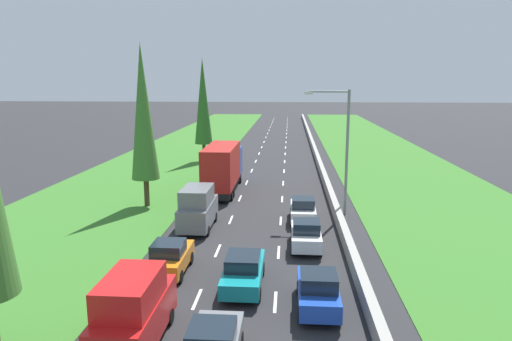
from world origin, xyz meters
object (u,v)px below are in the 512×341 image
Objects in this scene: blue_hatchback_right_lane at (318,290)px; grey_van_left_lane at (198,208)px; white_hatchback_right_lane_fourth at (303,210)px; white_hatchback_right_lane at (306,234)px; poplar_tree_second at (143,113)px; teal_sedan_centre_lane at (243,271)px; orange_hatchback_left_lane at (170,257)px; red_box_truck_left_lane at (223,167)px; street_light_mast at (342,143)px; poplar_tree_third at (203,102)px; red_van_left_lane at (134,310)px.

grey_van_left_lane reaches higher than blue_hatchback_right_lane.
white_hatchback_right_lane is at bearing -89.59° from white_hatchback_right_lane_fourth.
poplar_tree_second reaches higher than white_hatchback_right_lane_fourth.
poplar_tree_second reaches higher than teal_sedan_centre_lane.
poplar_tree_second is (-5.03, 12.34, 6.41)m from orange_hatchback_left_lane.
red_box_truck_left_lane is 1.04× the size of street_light_mast.
blue_hatchback_right_lane reaches higher than teal_sedan_centre_lane.
orange_hatchback_left_lane is 0.80× the size of grey_van_left_lane.
white_hatchback_right_lane and white_hatchback_right_lane_fourth have the same top height.
white_hatchback_right_lane is 31.35m from poplar_tree_third.
white_hatchback_right_lane_fourth is 5.55m from street_light_mast.
red_box_truck_left_lane is at bearing 89.40° from orange_hatchback_left_lane.
poplar_tree_third reaches higher than white_hatchback_right_lane.
red_box_truck_left_lane is at bearing 88.99° from grey_van_left_lane.
teal_sedan_centre_lane is 17.53m from poplar_tree_second.
teal_sedan_centre_lane is 0.36× the size of poplar_tree_second.
white_hatchback_right_lane is 0.43× the size of street_light_mast.
grey_van_left_lane is (0.00, 7.22, 0.56)m from orange_hatchback_left_lane.
red_van_left_lane is 7.63m from blue_hatchback_right_lane.
orange_hatchback_left_lane is at bearing -67.82° from poplar_tree_second.
white_hatchback_right_lane is 0.31× the size of poplar_tree_second.
poplar_tree_third is (-8.15, 33.93, 6.36)m from teal_sedan_centre_lane.
white_hatchback_right_lane_fourth is at bearing 73.76° from teal_sedan_centre_lane.
white_hatchback_right_lane_fourth is at bearing -50.96° from red_box_truck_left_lane.
white_hatchback_right_lane_fourth is 0.32× the size of poplar_tree_third.
poplar_tree_second is 20.28m from poplar_tree_third.
white_hatchback_right_lane is 1.00× the size of white_hatchback_right_lane_fourth.
blue_hatchback_right_lane is at bearing 25.65° from red_van_left_lane.
teal_sedan_centre_lane is 0.37× the size of poplar_tree_third.
poplar_tree_third is at bearing 115.68° from white_hatchback_right_lane_fourth.
red_box_truck_left_lane is at bearing 129.04° from white_hatchback_right_lane_fourth.
poplar_tree_second is at bearing 175.58° from street_light_mast.
orange_hatchback_left_lane is 7.24m from grey_van_left_lane.
red_van_left_lane is 0.40× the size of poplar_tree_third.
red_van_left_lane is 1.26× the size of white_hatchback_right_lane.
orange_hatchback_left_lane is at bearing 155.99° from blue_hatchback_right_lane.
poplar_tree_second is at bearing 112.18° from orange_hatchback_left_lane.
poplar_tree_second is at bearing -92.09° from poplar_tree_third.
poplar_tree_third is (-11.27, 28.56, 6.34)m from white_hatchback_right_lane.
blue_hatchback_right_lane is 7.28m from white_hatchback_right_lane.
white_hatchback_right_lane is at bearing -63.34° from red_box_truck_left_lane.
red_box_truck_left_lane is (-6.76, 8.33, 1.35)m from white_hatchback_right_lane_fourth.
teal_sedan_centre_lane is at bearing 56.17° from red_van_left_lane.
poplar_tree_second reaches higher than poplar_tree_third.
street_light_mast is at bearing 49.10° from orange_hatchback_left_lane.
poplar_tree_third is (-11.53, 35.83, 6.34)m from blue_hatchback_right_lane.
orange_hatchback_left_lane is at bearing -90.01° from grey_van_left_lane.
red_box_truck_left_lane is at bearing -73.42° from poplar_tree_third.
red_box_truck_left_lane reaches higher than white_hatchback_right_lane_fourth.
red_van_left_lane is at bearing -88.43° from grey_van_left_lane.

